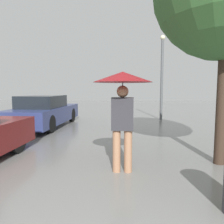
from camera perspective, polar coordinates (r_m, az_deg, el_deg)
name	(u,v)px	position (r m, az deg, el deg)	size (l,w,h in m)	color
pedestrian	(123,92)	(4.02, 2.78, 5.18)	(1.09, 1.09, 1.88)	#9E7051
parked_car_farthest	(44,112)	(9.67, -17.25, 0.02)	(1.73, 4.51, 1.31)	navy
street_lamp	(162,73)	(11.55, 12.91, 9.91)	(0.25, 0.25, 4.27)	#515456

